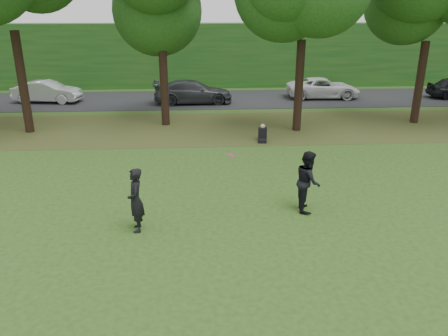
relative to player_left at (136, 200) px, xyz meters
name	(u,v)px	position (x,y,z in m)	size (l,w,h in m)	color
ground	(248,254)	(3.05, -1.55, -0.95)	(120.00, 120.00, 0.00)	#274615
leaf_litter	(221,128)	(3.05, 11.45, -0.94)	(60.00, 7.00, 0.01)	#4E381B
street	(214,99)	(3.05, 19.45, -0.94)	(70.00, 7.00, 0.02)	black
far_hedge	(211,55)	(3.05, 25.45, 1.55)	(70.00, 3.00, 5.00)	#154B18
player_left	(136,200)	(0.00, 0.00, 0.00)	(0.69, 0.45, 1.89)	black
player_right	(308,181)	(5.22, 1.06, 0.03)	(0.95, 0.74, 1.95)	black
parked_cars	(231,90)	(4.20, 18.70, -0.20)	(40.28, 3.72, 1.53)	black
frisbee	(231,155)	(2.75, 0.53, 1.11)	(0.30, 0.28, 0.15)	#EF1481
seated_person	(262,135)	(4.94, 8.82, -0.63)	(0.51, 0.78, 0.83)	black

